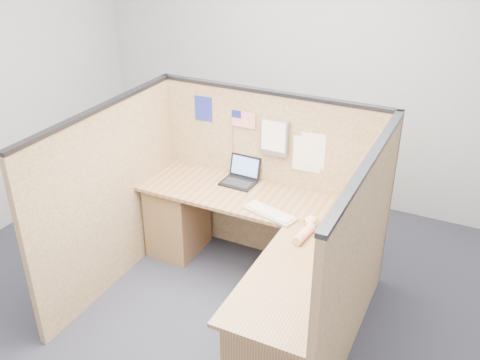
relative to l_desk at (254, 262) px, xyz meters
The scene contains 13 objects.
floor 0.52m from the l_desk, 122.80° to the right, with size 5.00×5.00×0.00m, color #21242F.
wall_back 2.22m from the l_desk, 95.35° to the left, with size 5.00×5.00×0.00m, color #ACAEB1.
cubicle_partitions 0.44m from the l_desk, 142.47° to the left, with size 2.06×1.83×1.53m.
l_desk is the anchor object (origin of this frame).
laptop 0.81m from the l_desk, 124.27° to the left, with size 0.29×0.28×0.20m.
keyboard 0.40m from the l_desk, 78.13° to the left, with size 0.46×0.26×0.03m.
mouse 0.55m from the l_desk, 27.11° to the left, with size 0.10×0.06×0.04m, color #B4B3B8.
hand_forearm 0.54m from the l_desk, ahead, with size 0.10×0.36×0.08m.
blue_poster 1.38m from the l_desk, 139.63° to the left, with size 0.16×0.00×0.22m, color navy.
american_flag 1.18m from the l_desk, 123.51° to the left, with size 0.22×0.01×0.37m.
file_holder 1.02m from the l_desk, 101.33° to the left, with size 0.24×0.05×0.30m.
paper_left 0.96m from the l_desk, 78.24° to the left, with size 0.23×0.00×0.30m, color white.
paper_right 1.00m from the l_desk, 72.91° to the left, with size 0.24×0.00×0.30m, color white.
Camera 1 is at (1.56, -2.77, 2.86)m, focal length 40.00 mm.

